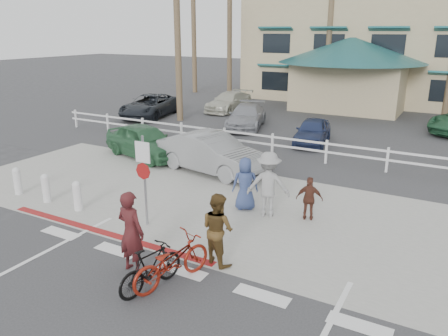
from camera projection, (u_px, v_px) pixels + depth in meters
The scene contains 28 objects.
ground at pixel (167, 284), 9.53m from camera, with size 140.00×140.00×0.00m, color #333335.
sidewalk_plaza at pixel (255, 212), 13.28m from camera, with size 22.00×7.00×0.01m, color gray.
cross_street at pixel (300, 175), 16.61m from camera, with size 40.00×5.00×0.01m, color #333335.
parking_lot at pixel (357, 128), 24.52m from camera, with size 50.00×16.00×0.01m, color #333335.
curb_red at pixel (104, 233), 11.92m from camera, with size 7.00×0.25×0.02m, color maroon.
rail_fence at pixel (329, 152), 17.89m from camera, with size 29.40×0.16×1.00m, color silver, non-canonical shape.
building at pixel (432, 25), 32.69m from camera, with size 28.00×16.00×11.30m, color tan, non-canonical shape.
sign_post at pixel (145, 177), 11.99m from camera, with size 0.50×0.10×2.90m, color gray, non-canonical shape.
bollard_0 at pixel (77, 196), 13.28m from camera, with size 0.26×0.26×0.95m, color silver, non-canonical shape.
bollard_1 at pixel (46, 188), 13.93m from camera, with size 0.26×0.26×0.95m, color silver, non-canonical shape.
bollard_2 at pixel (17, 181), 14.58m from camera, with size 0.26×0.26×0.95m, color silver, non-canonical shape.
palm_0 at pixel (193, 2), 36.32m from camera, with size 4.00×4.00×15.00m, color #173A16, non-canonical shape.
palm_1 at pixel (230, 13), 33.93m from camera, with size 4.00×4.00×13.00m, color #173A16, non-canonical shape.
palm_3 at pixel (332, 4), 30.07m from camera, with size 4.00×4.00×14.00m, color #173A16, non-canonical shape.
palm_10 at pixel (177, 17), 24.84m from camera, with size 4.00×4.00×12.00m, color #173A16, non-canonical shape.
bike_red at pixel (172, 261), 9.43m from camera, with size 0.70×2.02×1.06m, color maroon.
rider_red at pixel (131, 232), 9.79m from camera, with size 0.71×0.46×1.94m, color #451618.
bike_black at pixel (151, 268), 9.21m from camera, with size 0.48×1.69×1.01m, color black.
rider_black at pixel (218, 229), 10.17m from camera, with size 0.85×0.66×1.75m, color #51391A.
pedestrian_a at pixel (268, 184), 12.76m from camera, with size 1.27×0.73×1.96m, color gray.
pedestrian_child at pixel (309, 199), 12.57m from camera, with size 0.76×0.32×1.30m, color #542B1F.
pedestrian_b at pixel (245, 184), 13.28m from camera, with size 0.80×0.52×1.64m, color navy.
car_white_sedan at pixel (212, 153), 16.80m from camera, with size 1.60×4.58×1.51m, color gray.
car_red_compact at pixel (145, 141), 18.81m from camera, with size 1.69×4.20×1.43m, color #2C5F3A.
lot_car_0 at pixel (150, 106), 27.58m from camera, with size 2.32×5.03×1.40m, color black.
lot_car_1 at pixel (246, 116), 24.53m from camera, with size 1.79×4.41×1.28m, color gray.
lot_car_2 at pixel (313, 131), 21.11m from camera, with size 1.44×3.58×1.22m, color navy.
lot_car_4 at pixel (229, 102), 29.48m from camera, with size 1.78×4.37×1.27m, color beige.
Camera 1 is at (5.14, -6.66, 5.31)m, focal length 35.00 mm.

